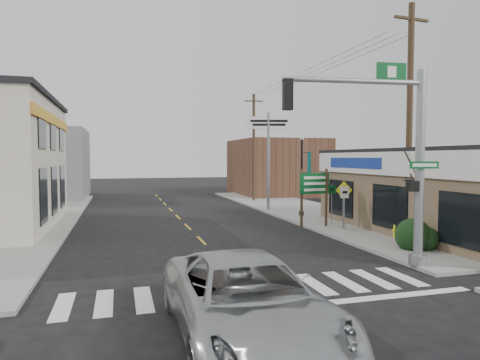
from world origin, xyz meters
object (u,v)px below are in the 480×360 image
object	(u,v)px
dance_center_sign	(268,137)
bare_tree	(421,158)
traffic_signal_pole	(400,146)
utility_pole_far	(254,146)
fire_hydrant	(395,230)
suv	(247,301)
utility_pole_near	(409,120)
guide_sign	(314,190)
lamp_post	(303,170)

from	to	relation	value
dance_center_sign	bare_tree	world-z (taller)	dance_center_sign
traffic_signal_pole	utility_pole_far	distance (m)	22.60
dance_center_sign	fire_hydrant	bearing A→B (deg)	-64.55
fire_hydrant	suv	bearing A→B (deg)	-138.71
bare_tree	utility_pole_far	xyz separation A→B (m)	(-1.46, 19.14, 0.98)
fire_hydrant	dance_center_sign	distance (m)	12.68
utility_pole_near	suv	bearing A→B (deg)	-146.25
traffic_signal_pole	suv	bearing A→B (deg)	-141.91
utility_pole_near	traffic_signal_pole	bearing A→B (deg)	-135.59
guide_sign	fire_hydrant	world-z (taller)	guide_sign
suv	bare_tree	size ratio (longest dim) A/B	1.34
dance_center_sign	utility_pole_near	distance (m)	12.41
suv	utility_pole_far	bearing A→B (deg)	72.48
lamp_post	utility_pole_near	world-z (taller)	utility_pole_near
lamp_post	dance_center_sign	world-z (taller)	dance_center_sign
traffic_signal_pole	dance_center_sign	size ratio (longest dim) A/B	1.00
utility_pole_far	traffic_signal_pole	bearing A→B (deg)	-88.95
dance_center_sign	bare_tree	distance (m)	12.96
guide_sign	bare_tree	size ratio (longest dim) A/B	0.66
fire_hydrant	dance_center_sign	xyz separation A→B (m)	(-2.00, 11.58, 4.78)
lamp_post	bare_tree	bearing A→B (deg)	-70.45
suv	traffic_signal_pole	size ratio (longest dim) A/B	0.92
utility_pole_near	guide_sign	bearing A→B (deg)	112.55
guide_sign	dance_center_sign	size ratio (longest dim) A/B	0.45
lamp_post	utility_pole_far	distance (m)	10.15
traffic_signal_pole	utility_pole_far	xyz separation A→B (m)	(2.11, 22.50, 0.60)
utility_pole_near	utility_pole_far	bearing A→B (deg)	88.57
traffic_signal_pole	fire_hydrant	world-z (taller)	traffic_signal_pole
dance_center_sign	utility_pole_near	bearing A→B (deg)	-64.45
fire_hydrant	lamp_post	world-z (taller)	lamp_post
suv	bare_tree	bearing A→B (deg)	36.70
lamp_post	dance_center_sign	xyz separation A→B (m)	(-1.02, 3.49, 2.22)
traffic_signal_pole	lamp_post	distance (m)	12.73
fire_hydrant	dance_center_sign	bearing A→B (deg)	99.80
utility_pole_near	utility_pole_far	distance (m)	18.77
suv	guide_sign	distance (m)	14.41
fire_hydrant	dance_center_sign	size ratio (longest dim) A/B	0.09
lamp_post	guide_sign	bearing A→B (deg)	-95.50
bare_tree	utility_pole_far	distance (m)	19.23
suv	traffic_signal_pole	xyz separation A→B (m)	(6.51, 4.03, 3.29)
traffic_signal_pole	dance_center_sign	distance (m)	16.07
lamp_post	utility_pole_near	size ratio (longest dim) A/B	0.49
lamp_post	utility_pole_far	xyz separation A→B (m)	(-0.02, 10.00, 1.72)
guide_sign	dance_center_sign	world-z (taller)	dance_center_sign
lamp_post	utility_pole_far	bearing A→B (deg)	100.74
guide_sign	utility_pole_far	bearing A→B (deg)	78.82
guide_sign	bare_tree	xyz separation A→B (m)	(2.66, -4.91, 1.68)
guide_sign	utility_pole_near	size ratio (longest dim) A/B	0.30
fire_hydrant	utility_pole_near	size ratio (longest dim) A/B	0.06
fire_hydrant	dance_center_sign	world-z (taller)	dance_center_sign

